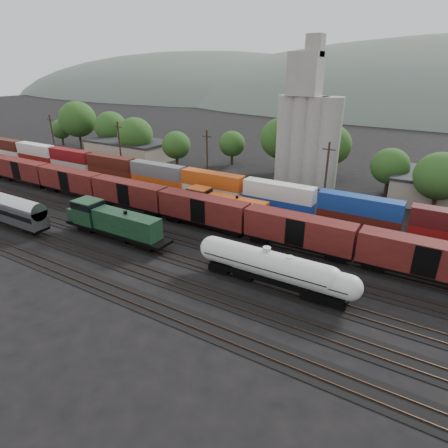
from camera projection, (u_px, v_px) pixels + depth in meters
The scene contains 13 objects.
ground at pixel (194, 242), 53.87m from camera, with size 600.00×600.00×0.00m, color black.
tracks at pixel (194, 242), 53.85m from camera, with size 180.00×33.20×0.20m.
green_locomotive at pixel (111, 221), 54.09m from camera, with size 18.29×3.23×4.84m.
tank_car_a at pixel (266, 264), 42.39m from camera, with size 17.40×3.11×4.56m.
tank_car_b at pixel (289, 272), 41.16m from camera, with size 15.87×2.84×4.16m.
orange_locomotive at pixel (221, 204), 61.47m from camera, with size 17.26×2.88×4.31m.
boxcar_string at pixel (357, 243), 46.44m from camera, with size 184.40×2.90×4.20m.
container_wall at pixel (243, 195), 64.65m from camera, with size 169.32×2.60×5.80m.
grain_silo at pixel (307, 131), 76.34m from camera, with size 13.40×5.00×29.00m.
industrial_sheds at pixel (318, 175), 77.57m from camera, with size 119.38×17.26×5.10m.
tree_band at pixel (319, 149), 77.59m from camera, with size 165.27×21.82×13.92m.
utility_poles at pixel (262, 167), 68.81m from camera, with size 122.20×0.36×12.00m.
distant_hills at pixel (443, 136), 255.85m from camera, with size 860.00×286.00×130.00m.
Camera 1 is at (28.74, -39.39, 23.45)m, focal length 30.00 mm.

